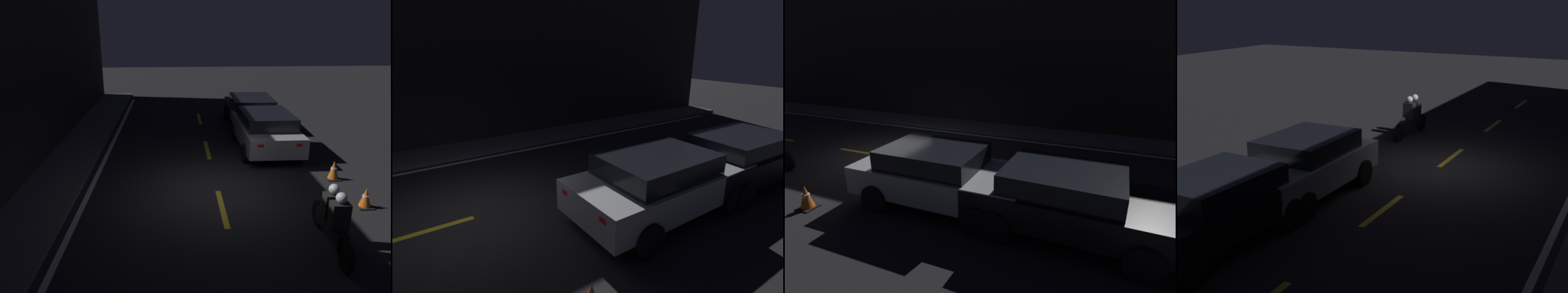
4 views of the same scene
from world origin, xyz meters
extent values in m
plane|color=black|center=(0.00, 0.00, 0.00)|extent=(56.00, 56.00, 0.00)
cube|color=#4C4C4F|center=(0.00, 4.65, 0.06)|extent=(28.00, 1.67, 0.11)
cube|color=black|center=(0.00, 5.63, 3.78)|extent=(28.00, 0.30, 7.55)
cube|color=gold|center=(-1.00, 0.00, 0.00)|extent=(2.00, 0.14, 0.01)
cube|color=gold|center=(3.50, 0.00, 0.00)|extent=(2.00, 0.14, 0.01)
cube|color=gold|center=(8.00, 0.00, 0.00)|extent=(2.00, 0.14, 0.01)
cube|color=silver|center=(0.00, 3.56, 0.00)|extent=(25.20, 0.14, 0.01)
cube|color=#9EA0A5|center=(3.50, -2.07, 0.65)|extent=(4.13, 1.90, 0.65)
cube|color=black|center=(3.29, -2.08, 1.19)|extent=(2.27, 1.70, 0.44)
cube|color=red|center=(1.47, -1.48, 0.81)|extent=(0.06, 0.20, 0.10)
cube|color=red|center=(1.48, -2.70, 0.81)|extent=(0.06, 0.20, 0.10)
cylinder|color=black|center=(4.77, -1.15, 0.32)|extent=(0.64, 0.18, 0.64)
cylinder|color=black|center=(4.78, -2.98, 0.32)|extent=(0.64, 0.18, 0.64)
cylinder|color=black|center=(2.22, -1.17, 0.32)|extent=(0.64, 0.18, 0.64)
cylinder|color=black|center=(2.23, -3.00, 0.32)|extent=(0.64, 0.18, 0.64)
cube|color=black|center=(6.50, -2.14, 0.63)|extent=(4.22, 2.00, 0.61)
cube|color=black|center=(6.29, -2.13, 1.15)|extent=(2.34, 1.76, 0.43)
cube|color=red|center=(4.47, -1.47, 0.79)|extent=(0.07, 0.20, 0.10)
cube|color=red|center=(4.43, -2.69, 0.79)|extent=(0.07, 0.20, 0.10)
cylinder|color=black|center=(7.82, -1.26, 0.33)|extent=(0.66, 0.20, 0.65)
cylinder|color=black|center=(5.24, -1.18, 0.33)|extent=(0.66, 0.20, 0.65)
cylinder|color=black|center=(5.18, -3.02, 0.33)|extent=(0.66, 0.20, 0.65)
camera|label=1|loc=(-9.57, 1.16, 4.58)|focal=35.00mm
camera|label=2|loc=(-1.17, -6.14, 3.52)|focal=28.00mm
camera|label=3|loc=(6.90, -7.82, 3.69)|focal=28.00mm
camera|label=4|loc=(13.48, 4.92, 4.58)|focal=50.00mm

